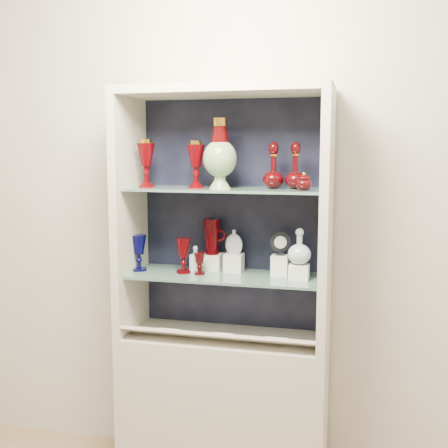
% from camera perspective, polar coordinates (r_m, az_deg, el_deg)
% --- Properties ---
extents(wall_back, '(3.50, 0.02, 2.80)m').
position_cam_1_polar(wall_back, '(2.87, 1.07, 2.55)').
color(wall_back, beige).
rests_on(wall_back, ground).
extents(cabinet_base, '(1.00, 0.40, 0.75)m').
position_cam_1_polar(cabinet_base, '(2.94, 0.00, -18.20)').
color(cabinet_base, beige).
rests_on(cabinet_base, ground).
extents(cabinet_back_panel, '(0.98, 0.02, 1.15)m').
position_cam_1_polar(cabinet_back_panel, '(2.85, 0.93, 0.99)').
color(cabinet_back_panel, black).
rests_on(cabinet_back_panel, cabinet_base).
extents(cabinet_side_left, '(0.04, 0.40, 1.15)m').
position_cam_1_polar(cabinet_side_left, '(2.82, -9.51, 0.82)').
color(cabinet_side_left, beige).
rests_on(cabinet_side_left, cabinet_base).
extents(cabinet_side_right, '(0.04, 0.40, 1.15)m').
position_cam_1_polar(cabinet_side_right, '(2.59, 10.36, 0.21)').
color(cabinet_side_right, beige).
rests_on(cabinet_side_right, cabinet_base).
extents(cabinet_top_cap, '(1.00, 0.40, 0.04)m').
position_cam_1_polar(cabinet_top_cap, '(2.66, 0.00, 13.38)').
color(cabinet_top_cap, beige).
rests_on(cabinet_top_cap, cabinet_side_left).
extents(shelf_lower, '(0.92, 0.34, 0.01)m').
position_cam_1_polar(shelf_lower, '(2.73, 0.10, -5.28)').
color(shelf_lower, slate).
rests_on(shelf_lower, cabinet_side_left).
extents(shelf_upper, '(0.92, 0.34, 0.01)m').
position_cam_1_polar(shelf_upper, '(2.67, 0.10, 3.55)').
color(shelf_upper, slate).
rests_on(shelf_upper, cabinet_side_left).
extents(label_ledge, '(0.92, 0.17, 0.09)m').
position_cam_1_polar(label_ledge, '(2.68, -0.58, -11.39)').
color(label_ledge, beige).
rests_on(label_ledge, cabinet_base).
extents(label_card_0, '(0.10, 0.06, 0.03)m').
position_cam_1_polar(label_card_0, '(2.74, -5.31, -10.66)').
color(label_card_0, white).
rests_on(label_card_0, label_ledge).
extents(label_card_1, '(0.10, 0.06, 0.03)m').
position_cam_1_polar(label_card_1, '(2.67, 0.02, -11.13)').
color(label_card_1, white).
rests_on(label_card_1, label_ledge).
extents(label_card_2, '(0.10, 0.06, 0.03)m').
position_cam_1_polar(label_card_2, '(2.62, 5.49, -11.51)').
color(label_card_2, white).
rests_on(label_card_2, label_ledge).
extents(pedestal_lamp_left, '(0.12, 0.12, 0.23)m').
position_cam_1_polar(pedestal_lamp_left, '(2.76, -7.92, 6.13)').
color(pedestal_lamp_left, '#4B0003').
rests_on(pedestal_lamp_left, shelf_upper).
extents(pedestal_lamp_right, '(0.11, 0.11, 0.22)m').
position_cam_1_polar(pedestal_lamp_right, '(2.69, -2.87, 6.07)').
color(pedestal_lamp_right, '#4B0003').
rests_on(pedestal_lamp_right, shelf_upper).
extents(enamel_urn, '(0.18, 0.18, 0.33)m').
position_cam_1_polar(enamel_urn, '(2.63, -0.42, 7.17)').
color(enamel_urn, '#0D4025').
rests_on(enamel_urn, shelf_upper).
extents(ruby_decanter_a, '(0.11, 0.11, 0.24)m').
position_cam_1_polar(ruby_decanter_a, '(2.62, 7.27, 6.20)').
color(ruby_decanter_a, '#380305').
rests_on(ruby_decanter_a, shelf_upper).
extents(ruby_decanter_b, '(0.10, 0.10, 0.23)m').
position_cam_1_polar(ruby_decanter_b, '(2.63, 5.05, 6.09)').
color(ruby_decanter_b, '#380305').
rests_on(ruby_decanter_b, shelf_upper).
extents(lidded_bowl, '(0.09, 0.09, 0.08)m').
position_cam_1_polar(lidded_bowl, '(2.54, 8.10, 4.35)').
color(lidded_bowl, '#380305').
rests_on(lidded_bowl, shelf_upper).
extents(cobalt_goblet, '(0.10, 0.10, 0.18)m').
position_cam_1_polar(cobalt_goblet, '(2.83, -8.64, -2.90)').
color(cobalt_goblet, '#040538').
rests_on(cobalt_goblet, shelf_lower).
extents(ruby_goblet_tall, '(0.08, 0.08, 0.17)m').
position_cam_1_polar(ruby_goblet_tall, '(2.76, -4.14, -3.23)').
color(ruby_goblet_tall, '#4B0003').
rests_on(ruby_goblet_tall, shelf_lower).
extents(ruby_goblet_small, '(0.07, 0.07, 0.11)m').
position_cam_1_polar(ruby_goblet_small, '(2.72, -2.50, -4.02)').
color(ruby_goblet_small, '#380305').
rests_on(ruby_goblet_small, shelf_lower).
extents(riser_ruby_pitcher, '(0.10, 0.10, 0.08)m').
position_cam_1_polar(riser_ruby_pitcher, '(2.83, -1.23, -3.87)').
color(riser_ruby_pitcher, silver).
rests_on(riser_ruby_pitcher, shelf_lower).
extents(ruby_pitcher, '(0.15, 0.11, 0.18)m').
position_cam_1_polar(ruby_pitcher, '(2.81, -1.23, -1.27)').
color(ruby_pitcher, '#4B0003').
rests_on(ruby_pitcher, riser_ruby_pitcher).
extents(clear_square_bottle, '(0.05, 0.05, 0.13)m').
position_cam_1_polar(clear_square_bottle, '(2.78, -2.92, -3.56)').
color(clear_square_bottle, '#A4B7C0').
rests_on(clear_square_bottle, shelf_lower).
extents(riser_flat_flask, '(0.09, 0.09, 0.09)m').
position_cam_1_polar(riser_flat_flask, '(2.79, 1.01, -3.94)').
color(riser_flat_flask, silver).
rests_on(riser_flat_flask, shelf_lower).
extents(flat_flask, '(0.09, 0.05, 0.12)m').
position_cam_1_polar(flat_flask, '(2.77, 1.01, -1.78)').
color(flat_flask, '#AEB7C1').
rests_on(flat_flask, riser_flat_flask).
extents(riser_clear_round_decanter, '(0.09, 0.09, 0.07)m').
position_cam_1_polar(riser_clear_round_decanter, '(2.65, 7.63, -4.84)').
color(riser_clear_round_decanter, silver).
rests_on(riser_clear_round_decanter, shelf_lower).
extents(clear_round_decanter, '(0.13, 0.13, 0.16)m').
position_cam_1_polar(clear_round_decanter, '(2.63, 7.67, -2.36)').
color(clear_round_decanter, '#A4B7C0').
rests_on(clear_round_decanter, riser_clear_round_decanter).
extents(riser_cameo_medallion, '(0.08, 0.08, 0.10)m').
position_cam_1_polar(riser_cameo_medallion, '(2.71, 5.70, -4.22)').
color(riser_cameo_medallion, silver).
rests_on(riser_cameo_medallion, shelf_lower).
extents(cameo_medallion, '(0.11, 0.06, 0.12)m').
position_cam_1_polar(cameo_medallion, '(2.69, 5.73, -1.96)').
color(cameo_medallion, black).
rests_on(cameo_medallion, riser_cameo_medallion).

